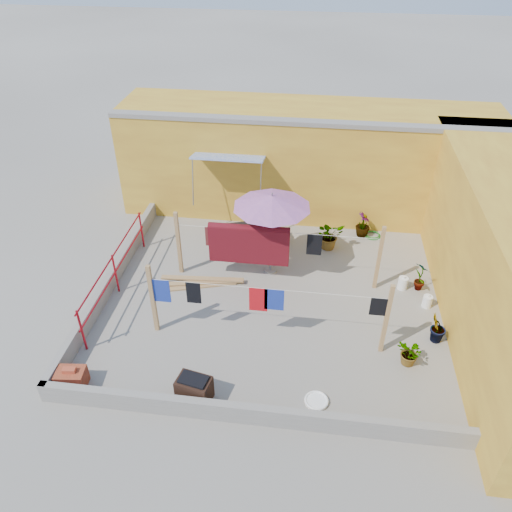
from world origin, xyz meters
name	(u,v)px	position (x,y,z in m)	size (l,w,h in m)	color
ground	(273,299)	(0.00, 0.00, 0.00)	(80.00, 80.00, 0.00)	#9E998E
wall_back	(306,160)	(0.50, 4.69, 1.61)	(11.00, 3.27, 3.21)	gold
parapet_front	(253,414)	(0.00, -3.58, 0.22)	(8.30, 0.16, 0.44)	gray
parapet_left	(112,279)	(-4.08, 0.00, 0.22)	(0.16, 7.30, 0.44)	gray
red_railing	(114,268)	(-3.85, -0.20, 0.72)	(0.05, 4.20, 1.10)	#A8101B
clothesline_rig	(252,250)	(-0.60, 0.59, 1.00)	(5.09, 2.35, 1.80)	tan
patio_umbrella	(272,202)	(-0.18, 1.14, 2.07)	(2.11, 2.11, 2.31)	gray
outdoor_table	(251,230)	(-0.81, 2.09, 0.63)	(1.66, 1.21, 0.70)	black
brick_stack	(72,378)	(-3.70, -3.20, 0.21)	(0.60, 0.47, 0.49)	#A23725
lumber_pile	(198,283)	(-1.93, 0.31, 0.07)	(2.25, 0.79, 0.14)	tan
brazier	(194,389)	(-1.19, -3.20, 0.28)	(0.72, 0.55, 0.58)	black
white_basin	(316,401)	(1.17, -2.98, 0.04)	(0.47, 0.47, 0.08)	white
water_jug_a	(427,301)	(3.70, 0.22, 0.16)	(0.22, 0.22, 0.35)	white
water_jug_b	(403,283)	(3.19, 0.84, 0.17)	(0.24, 0.24, 0.38)	white
green_hose	(373,235)	(2.60, 3.20, 0.03)	(0.47, 0.47, 0.07)	#1B6F18
plant_back_a	(329,235)	(1.33, 2.44, 0.41)	(0.74, 0.64, 0.82)	#265C1A
plant_back_b	(363,225)	(2.28, 3.20, 0.36)	(0.41, 0.41, 0.73)	#265C1A
plant_right_a	(421,276)	(3.60, 0.86, 0.42)	(0.44, 0.30, 0.83)	#265C1A
plant_right_b	(437,329)	(3.70, -0.97, 0.38)	(0.42, 0.34, 0.76)	#265C1A
plant_right_c	(411,354)	(3.06, -1.73, 0.30)	(0.55, 0.47, 0.61)	#265C1A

